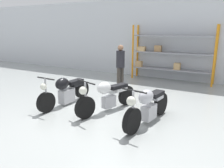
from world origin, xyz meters
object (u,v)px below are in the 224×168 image
object	(u,v)px
motorcycle_black	(66,91)
motorcycle_silver	(148,106)
person_browsing	(120,63)
motorcycle_white	(107,96)
shelving_rack	(169,54)

from	to	relation	value
motorcycle_black	motorcycle_silver	xyz separation A→B (m)	(2.62, -0.12, 0.03)
motorcycle_silver	person_browsing	xyz separation A→B (m)	(-2.05, 2.60, 0.53)
motorcycle_silver	motorcycle_black	bearing A→B (deg)	-84.08
motorcycle_white	motorcycle_silver	size ratio (longest dim) A/B	1.03
shelving_rack	motorcycle_silver	size ratio (longest dim) A/B	1.74
shelving_rack	motorcycle_silver	world-z (taller)	shelving_rack
motorcycle_white	motorcycle_silver	distance (m)	1.27
motorcycle_black	motorcycle_silver	size ratio (longest dim) A/B	1.04
shelving_rack	motorcycle_silver	distance (m)	4.87
motorcycle_silver	person_browsing	bearing A→B (deg)	-133.31
person_browsing	motorcycle_black	bearing A→B (deg)	97.51
motorcycle_white	motorcycle_silver	bearing A→B (deg)	97.03
motorcycle_white	motorcycle_black	bearing A→B (deg)	-68.07
motorcycle_silver	shelving_rack	bearing A→B (deg)	-162.04
motorcycle_silver	person_browsing	distance (m)	3.35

